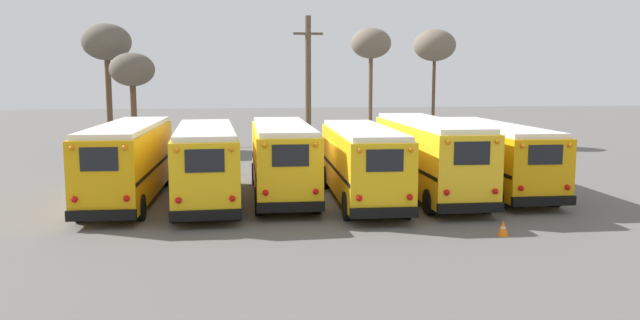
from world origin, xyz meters
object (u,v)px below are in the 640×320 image
(school_bus_2, at_px, (282,157))
(traffic_cone, at_px, (503,228))
(bare_tree_2, at_px, (435,46))
(school_bus_4, at_px, (428,154))
(utility_pole, at_px, (308,88))
(school_bus_1, at_px, (206,162))
(school_bus_5, at_px, (490,154))
(school_bus_3, at_px, (362,161))
(bare_tree_0, at_px, (132,71))
(bare_tree_1, at_px, (107,44))
(bare_tree_3, at_px, (371,45))
(school_bus_0, at_px, (129,160))

(school_bus_2, bearing_deg, traffic_cone, -48.55)
(traffic_cone, bearing_deg, bare_tree_2, 76.69)
(school_bus_4, height_order, utility_pole, utility_pole)
(school_bus_1, xyz_separation_m, school_bus_5, (12.88, 1.27, -0.04))
(school_bus_3, bearing_deg, school_bus_1, 173.92)
(school_bus_2, bearing_deg, school_bus_5, 3.24)
(school_bus_3, height_order, bare_tree_0, bare_tree_0)
(school_bus_5, bearing_deg, school_bus_1, -174.36)
(school_bus_3, relative_size, bare_tree_1, 1.05)
(school_bus_1, height_order, school_bus_2, school_bus_2)
(school_bus_4, relative_size, bare_tree_2, 1.24)
(bare_tree_0, bearing_deg, school_bus_2, -63.02)
(school_bus_2, bearing_deg, bare_tree_0, 116.98)
(bare_tree_2, xyz_separation_m, bare_tree_3, (-4.50, 2.25, 0.18))
(bare_tree_2, bearing_deg, bare_tree_3, 153.40)
(school_bus_0, distance_m, utility_pole, 14.49)
(school_bus_5, height_order, utility_pole, utility_pole)
(school_bus_2, xyz_separation_m, bare_tree_3, (8.80, 22.52, 5.98))
(school_bus_5, relative_size, bare_tree_0, 1.58)
(school_bus_2, distance_m, school_bus_4, 6.44)
(school_bus_0, relative_size, bare_tree_2, 1.17)
(bare_tree_0, bearing_deg, school_bus_3, -57.30)
(bare_tree_1, height_order, traffic_cone, bare_tree_1)
(school_bus_0, bearing_deg, school_bus_2, -0.90)
(school_bus_2, xyz_separation_m, school_bus_3, (3.22, -1.41, -0.04))
(school_bus_2, bearing_deg, school_bus_4, -1.80)
(school_bus_5, bearing_deg, school_bus_0, -178.41)
(school_bus_3, xyz_separation_m, bare_tree_1, (-14.39, 22.48, 5.86))
(school_bus_1, distance_m, bare_tree_1, 23.93)
(school_bus_0, xyz_separation_m, bare_tree_1, (-4.73, 20.97, 5.82))
(school_bus_0, relative_size, school_bus_5, 0.96)
(school_bus_0, xyz_separation_m, school_bus_3, (9.66, -1.51, -0.05))
(school_bus_1, relative_size, traffic_cone, 19.09)
(bare_tree_0, height_order, bare_tree_2, bare_tree_2)
(bare_tree_2, bearing_deg, school_bus_3, -114.93)
(school_bus_3, relative_size, bare_tree_3, 1.05)
(bare_tree_0, relative_size, bare_tree_3, 0.76)
(school_bus_0, relative_size, school_bus_3, 1.10)
(school_bus_0, xyz_separation_m, school_bus_5, (16.10, 0.45, -0.09))
(school_bus_1, distance_m, traffic_cone, 12.16)
(school_bus_5, height_order, bare_tree_1, bare_tree_1)
(school_bus_0, xyz_separation_m, utility_pole, (8.89, 11.10, 2.77))
(school_bus_3, bearing_deg, school_bus_2, 156.35)
(school_bus_1, xyz_separation_m, bare_tree_0, (-5.65, 18.14, 3.87))
(school_bus_2, relative_size, school_bus_5, 0.88)
(bare_tree_0, distance_m, bare_tree_3, 18.51)
(bare_tree_1, relative_size, bare_tree_2, 1.03)
(bare_tree_1, xyz_separation_m, bare_tree_2, (24.47, -0.80, -0.03))
(school_bus_5, bearing_deg, school_bus_3, -163.10)
(utility_pole, relative_size, bare_tree_2, 1.00)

